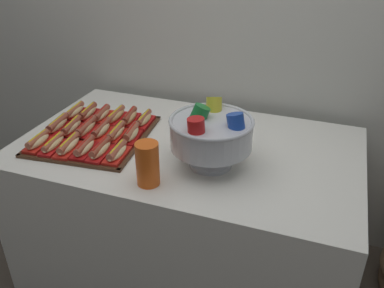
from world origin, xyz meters
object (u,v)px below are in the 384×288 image
hot_dog_14 (102,115)px  hot_dog_17 (144,120)px  hot_dog_8 (86,129)px  hot_dog_12 (75,112)px  hot_dog_9 (101,131)px  hot_dog_15 (116,116)px  hot_dog_13 (88,113)px  punch_bowl (211,132)px  hot_dog_6 (58,125)px  cup_stack (148,164)px  hot_dog_0 (38,142)px  serving_tray (95,136)px  hot_dog_2 (69,146)px  hot_dog_4 (101,150)px  hot_dog_5 (117,153)px  buffet_table (188,209)px  hot_dog_1 (53,144)px  hot_dog_7 (72,127)px  hot_dog_11 (131,134)px  hot_dog_10 (116,133)px  hot_dog_3 (85,148)px  hot_dog_16 (130,118)px

hot_dog_14 → hot_dog_17: 0.23m
hot_dog_8 → hot_dog_12: hot_dog_8 is taller
hot_dog_9 → hot_dog_15: size_ratio=0.96×
hot_dog_13 → punch_bowl: (0.72, -0.21, 0.12)m
hot_dog_6 → cup_stack: (0.59, -0.24, 0.05)m
hot_dog_0 → hot_dog_13: same height
serving_tray → hot_dog_9: bearing=5.6°
hot_dog_2 → hot_dog_4: size_ratio=1.07×
hot_dog_8 → hot_dog_13: bearing=120.1°
serving_tray → hot_dog_15: (0.02, 0.17, 0.03)m
serving_tray → hot_dog_5: 0.25m
hot_dog_5 → hot_dog_13: (-0.33, 0.30, 0.00)m
buffet_table → hot_dog_1: 0.71m
hot_dog_0 → cup_stack: 0.58m
buffet_table → hot_dog_17: size_ratio=9.44×
buffet_table → hot_dog_8: (-0.48, -0.08, 0.40)m
hot_dog_5 → hot_dog_7: 0.34m
hot_dog_5 → hot_dog_6: (-0.39, 0.13, 0.00)m
hot_dog_8 → hot_dog_11: size_ratio=1.18×
buffet_table → hot_dog_10: hot_dog_10 is taller
hot_dog_6 → hot_dog_8: 0.15m
serving_tray → hot_dog_15: hot_dog_15 is taller
hot_dog_3 → hot_dog_17: bearing=71.2°
serving_tray → cup_stack: cup_stack is taller
hot_dog_15 → hot_dog_3: bearing=-84.4°
hot_dog_4 → hot_dog_5: bearing=5.6°
hot_dog_1 → hot_dog_5: size_ratio=1.06×
hot_dog_15 → hot_dog_16: size_ratio=0.98×
hot_dog_14 → hot_dog_11: bearing=-30.6°
hot_dog_9 → buffet_table: bearing=10.2°
hot_dog_9 → hot_dog_11: hot_dog_11 is taller
hot_dog_3 → hot_dog_6: bearing=149.4°
punch_bowl → hot_dog_13: bearing=164.0°
hot_dog_13 → hot_dog_16: (0.22, 0.02, 0.00)m
hot_dog_7 → hot_dog_1: bearing=-84.4°
hot_dog_11 → hot_dog_6: bearing=-174.4°
serving_tray → hot_dog_10: 0.12m
hot_dog_9 → punch_bowl: 0.57m
hot_dog_3 → hot_dog_7: bearing=137.9°
hot_dog_12 → hot_dog_4: bearing=-42.1°
hot_dog_10 → hot_dog_16: (-0.02, 0.16, 0.00)m
hot_dog_1 → hot_dog_4: 0.23m
serving_tray → punch_bowl: punch_bowl is taller
hot_dog_2 → cup_stack: 0.44m
hot_dog_14 → serving_tray: bearing=-71.6°
hot_dog_10 → hot_dog_13: (-0.24, 0.14, 0.00)m
hot_dog_6 → hot_dog_17: hot_dog_6 is taller
hot_dog_1 → hot_dog_8: hot_dog_8 is taller
hot_dog_3 → hot_dog_4: bearing=5.6°
hot_dog_0 → hot_dog_16: 0.45m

